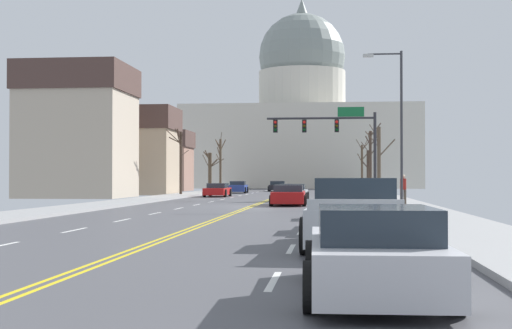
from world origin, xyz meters
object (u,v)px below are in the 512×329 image
Objects in this scene: signal_gantry at (335,132)px; sedan_near_02 at (347,199)px; sedan_near_04 at (348,211)px; pickup_truck_near_05 at (356,216)px; sedan_oncoming_00 at (218,190)px; pedestrian_00 at (403,188)px; sedan_oncoming_01 at (238,187)px; bicycle_parked at (392,200)px; sedan_near_01 at (289,196)px; sedan_oncoming_02 at (277,186)px; sedan_near_03 at (346,204)px; street_lamp_right at (397,115)px; sedan_near_00 at (293,193)px; sedan_near_06 at (374,254)px.

sedan_near_02 is (0.47, -17.31, -4.29)m from signal_gantry.
pickup_truck_near_05 is at bearing -89.65° from sedan_near_04.
pedestrian_00 reaches higher than sedan_oncoming_00.
bicycle_parked is at bearing -70.82° from sedan_oncoming_01.
sedan_near_02 reaches higher than sedan_near_01.
sedan_oncoming_02 is at bearing 101.77° from signal_gantry.
pickup_truck_near_05 is (3.00, -24.87, 0.16)m from sedan_near_01.
sedan_near_03 is at bearing 89.51° from sedan_near_04.
street_lamp_right is 4.67× the size of bicycle_parked.
sedan_near_00 is 0.93× the size of sedan_near_06.
sedan_near_03 is at bearing -77.32° from sedan_oncoming_01.
signal_gantry is 1.70× the size of sedan_oncoming_01.
sedan_oncoming_01 reaches higher than sedan_oncoming_00.
signal_gantry is 1.69× the size of sedan_oncoming_00.
sedan_oncoming_00 is (-10.00, 43.07, -0.19)m from pickup_truck_near_05.
sedan_near_00 is 34.22m from sedan_oncoming_02.
sedan_near_01 is at bearing 98.66° from sedan_near_04.
pedestrian_00 is at bearing -67.95° from sedan_oncoming_01.
sedan_near_06 is at bearing -96.33° from pedestrian_00.
sedan_near_01 is at bearing 169.09° from pedestrian_00.
sedan_near_06 is (0.04, -12.53, -0.03)m from sedan_near_04.
street_lamp_right is at bearing 55.42° from sedan_near_02.
sedan_near_01 is 1.00× the size of sedan_near_06.
sedan_near_03 is at bearing -91.89° from sedan_near_02.
street_lamp_right is 4.22m from pedestrian_00.
sedan_near_01 is 2.63× the size of bicycle_parked.
sedan_near_03 is (3.17, -20.05, 0.01)m from sedan_near_00.
signal_gantry is 15.79m from bicycle_parked.
pickup_truck_near_05 is at bearing -97.09° from bicycle_parked.
sedan_near_02 is 18.24m from pickup_truck_near_05.
sedan_near_03 is 1.00× the size of sedan_oncoming_01.
pedestrian_00 is at bearing 83.67° from sedan_near_06.
signal_gantry reaches higher than bicycle_parked.
bicycle_parked is at bearing 45.73° from sedan_near_02.
pedestrian_00 is (3.42, 30.77, 0.46)m from sedan_near_06.
sedan_oncoming_02 is 46.49m from bicycle_parked.
sedan_oncoming_02 is 43.75m from pedestrian_00.
sedan_near_00 is 0.97× the size of sedan_near_02.
sedan_near_03 is 2.82× the size of pedestrian_00.
signal_gantry is 23.82m from sedan_near_03.
sedan_near_03 is 45.91m from sedan_oncoming_01.
sedan_near_06 is at bearing -78.72° from sedan_oncoming_00.
sedan_near_06 is (0.01, -7.14, -0.14)m from pickup_truck_near_05.
pedestrian_00 is (3.46, 18.24, 0.44)m from sedan_near_04.
sedan_near_04 is (2.97, -19.48, 0.04)m from sedan_near_01.
sedan_near_00 is 14.33m from sedan_near_02.
sedan_near_00 is 20.30m from sedan_near_03.
street_lamp_right is 1.78× the size of sedan_oncoming_01.
signal_gantry reaches higher than pickup_truck_near_05.
street_lamp_right is at bearing -76.53° from signal_gantry.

